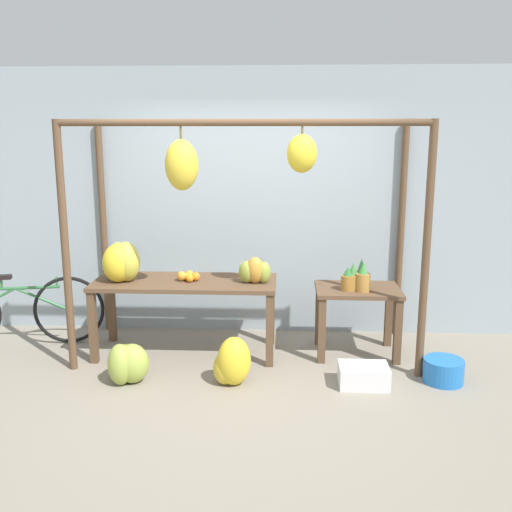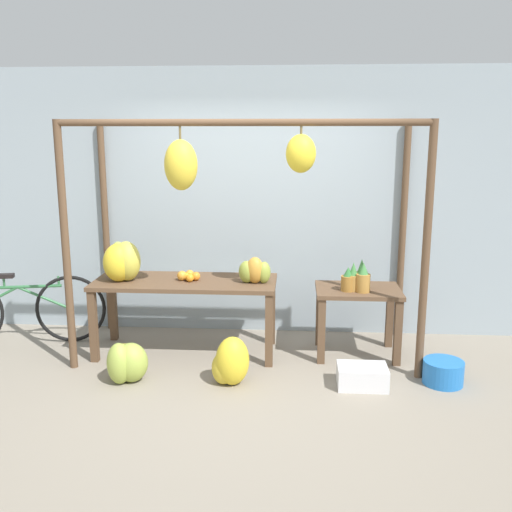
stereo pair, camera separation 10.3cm
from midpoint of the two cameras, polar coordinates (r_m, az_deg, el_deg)
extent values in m
plane|color=gray|center=(4.93, -2.23, -13.47)|extent=(20.00, 20.00, 0.00)
cube|color=#99A8B2|center=(6.08, -1.01, 5.28)|extent=(8.00, 0.08, 2.80)
cylinder|color=brown|center=(5.33, -19.06, 0.61)|extent=(0.07, 0.07, 2.25)
cylinder|color=brown|center=(5.08, 16.10, 0.27)|extent=(0.07, 0.07, 2.25)
cylinder|color=brown|center=(6.34, -15.45, 2.61)|extent=(0.07, 0.07, 2.25)
cylinder|color=brown|center=(6.13, 13.83, 2.38)|extent=(0.07, 0.07, 2.25)
cylinder|color=brown|center=(4.86, -2.01, 13.20)|extent=(3.15, 0.06, 0.06)
cylinder|color=brown|center=(4.93, -8.14, 12.10)|extent=(0.02, 0.02, 0.11)
ellipsoid|color=gold|center=(4.94, -8.05, 8.99)|extent=(0.28, 0.26, 0.43)
cylinder|color=brown|center=(4.84, 4.03, 12.46)|extent=(0.02, 0.02, 0.06)
ellipsoid|color=yellow|center=(4.85, 4.00, 10.18)|extent=(0.25, 0.23, 0.32)
cube|color=brown|center=(5.57, -7.64, -2.64)|extent=(1.76, 0.69, 0.04)
cube|color=brown|center=(5.61, -16.51, -6.86)|extent=(0.07, 0.07, 0.70)
cube|color=brown|center=(5.31, 0.81, -7.45)|extent=(0.07, 0.07, 0.70)
cube|color=brown|center=(6.14, -14.71, -5.10)|extent=(0.07, 0.07, 0.70)
cube|color=brown|center=(5.86, 1.02, -5.51)|extent=(0.07, 0.07, 0.70)
cube|color=brown|center=(5.58, 9.62, -3.37)|extent=(0.81, 0.58, 0.04)
cube|color=brown|center=(5.42, 6.05, -7.45)|extent=(0.07, 0.07, 0.63)
cube|color=brown|center=(5.51, 13.46, -7.41)|extent=(0.07, 0.07, 0.63)
cube|color=brown|center=(5.88, 5.80, -5.87)|extent=(0.07, 0.07, 0.63)
cube|color=brown|center=(5.96, 12.63, -5.86)|extent=(0.07, 0.07, 0.63)
ellipsoid|color=gold|center=(5.59, -13.39, -0.56)|extent=(0.38, 0.38, 0.38)
ellipsoid|color=#9EB247|center=(5.68, -14.13, -0.48)|extent=(0.25, 0.26, 0.37)
ellipsoid|color=yellow|center=(5.58, -14.16, -0.70)|extent=(0.37, 0.35, 0.37)
sphere|color=orange|center=(5.54, -7.13, -2.08)|extent=(0.07, 0.07, 0.07)
sphere|color=orange|center=(5.54, -7.97, -2.00)|extent=(0.09, 0.09, 0.09)
sphere|color=orange|center=(5.56, -7.32, -2.05)|extent=(0.07, 0.07, 0.07)
sphere|color=orange|center=(5.55, -7.48, -2.07)|extent=(0.08, 0.08, 0.08)
sphere|color=orange|center=(5.48, -7.17, -2.23)|extent=(0.08, 0.08, 0.08)
sphere|color=orange|center=(5.52, -6.59, -2.06)|extent=(0.08, 0.08, 0.08)
sphere|color=orange|center=(5.62, -7.20, -1.84)|extent=(0.08, 0.08, 0.08)
sphere|color=orange|center=(5.54, -7.10, -2.08)|extent=(0.08, 0.08, 0.08)
cylinder|color=#B27F38|center=(5.45, 10.11, -2.62)|extent=(0.13, 0.13, 0.17)
cone|color=#428442|center=(5.41, 10.16, -1.19)|extent=(0.09, 0.09, 0.11)
cylinder|color=#A3702D|center=(5.53, 9.92, -2.42)|extent=(0.12, 0.12, 0.17)
cone|color=#428442|center=(5.50, 9.98, -0.92)|extent=(0.08, 0.08, 0.13)
cylinder|color=#B27F38|center=(5.47, 9.13, -2.63)|extent=(0.12, 0.12, 0.15)
cone|color=#428442|center=(5.44, 9.18, -1.22)|extent=(0.08, 0.08, 0.12)
cylinder|color=#A3702D|center=(5.46, 8.63, -2.68)|extent=(0.13, 0.13, 0.14)
cone|color=#337538|center=(5.43, 8.66, -1.51)|extent=(0.09, 0.09, 0.09)
ellipsoid|color=#9EB247|center=(5.16, -12.85, -10.43)|extent=(0.30, 0.27, 0.35)
ellipsoid|color=gold|center=(5.23, -13.47, -10.30)|extent=(0.33, 0.31, 0.32)
ellipsoid|color=#9EB247|center=(5.14, -13.99, -10.49)|extent=(0.30, 0.31, 0.37)
ellipsoid|color=yellow|center=(4.98, -2.82, -10.45)|extent=(0.38, 0.36, 0.43)
ellipsoid|color=gold|center=(5.03, -3.73, -11.16)|extent=(0.28, 0.29, 0.29)
cube|color=silver|center=(5.08, 10.12, -11.69)|extent=(0.42, 0.29, 0.19)
cylinder|color=blue|center=(5.31, 17.71, -10.87)|extent=(0.35, 0.35, 0.21)
torus|color=black|center=(6.20, -18.64, -5.14)|extent=(0.70, 0.18, 0.71)
cylinder|color=#337042|center=(6.24, -23.38, -2.98)|extent=(0.85, 0.21, 0.03)
cylinder|color=#337042|center=(6.21, -21.02, -4.06)|extent=(0.51, 0.13, 0.28)
cylinder|color=#337042|center=(6.26, -24.54, -2.56)|extent=(0.02, 0.02, 0.10)
cube|color=black|center=(6.24, -24.60, -1.94)|extent=(0.21, 0.12, 0.04)
cylinder|color=#337042|center=(6.14, -19.76, -2.45)|extent=(0.02, 0.02, 0.10)
ellipsoid|color=gold|center=(5.39, -0.64, -1.43)|extent=(0.18, 0.16, 0.25)
ellipsoid|color=#93A33D|center=(5.39, 0.28, -1.66)|extent=(0.17, 0.17, 0.21)
ellipsoid|color=#93A33D|center=(5.41, -1.47, -1.60)|extent=(0.21, 0.20, 0.21)
ellipsoid|color=#B2993D|center=(5.42, -0.53, -1.54)|extent=(0.20, 0.18, 0.21)
camera|label=1|loc=(0.05, -90.54, -0.12)|focal=40.00mm
camera|label=2|loc=(0.05, 89.46, 0.12)|focal=40.00mm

